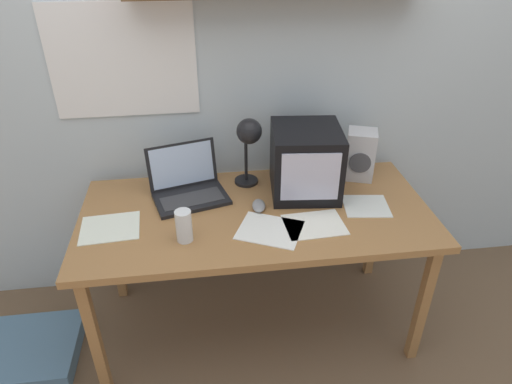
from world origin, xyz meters
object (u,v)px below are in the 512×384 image
at_px(loose_paper_near_monitor, 270,230).
at_px(loose_paper_near_laptop, 366,206).
at_px(floor_cushion, 33,351).
at_px(crt_monitor, 306,161).
at_px(desk_lamp, 249,138).
at_px(space_heater, 360,155).
at_px(open_notebook, 314,225).
at_px(computer_mouse, 259,206).
at_px(laptop, 187,184).
at_px(corner_desk, 256,221).
at_px(printed_handout, 110,228).
at_px(juice_glass, 184,227).

relative_size(loose_paper_near_monitor, loose_paper_near_laptop, 1.44).
bearing_deg(floor_cushion, crt_monitor, 9.55).
distance_m(desk_lamp, loose_paper_near_monitor, 0.45).
relative_size(space_heater, open_notebook, 0.94).
distance_m(computer_mouse, loose_paper_near_monitor, 0.18).
bearing_deg(desk_lamp, loose_paper_near_monitor, -89.56).
bearing_deg(desk_lamp, laptop, 177.13).
relative_size(laptop, loose_paper_near_monitor, 1.20).
bearing_deg(floor_cushion, desk_lamp, 14.41).
relative_size(crt_monitor, computer_mouse, 3.34).
bearing_deg(computer_mouse, crt_monitor, 28.63).
distance_m(loose_paper_near_monitor, floor_cushion, 1.35).
xyz_separation_m(desk_lamp, floor_cushion, (-1.11, -0.29, -0.95)).
relative_size(corner_desk, printed_handout, 6.07).
bearing_deg(space_heater, floor_cushion, -150.28).
bearing_deg(loose_paper_near_monitor, crt_monitor, 54.58).
bearing_deg(laptop, corner_desk, -45.62).
relative_size(corner_desk, floor_cushion, 3.71).
xyz_separation_m(desk_lamp, open_notebook, (0.25, -0.35, -0.27)).
bearing_deg(floor_cushion, printed_handout, 3.91).
relative_size(corner_desk, desk_lamp, 4.31).
relative_size(laptop, space_heater, 1.55).
relative_size(crt_monitor, floor_cushion, 0.86).
bearing_deg(corner_desk, space_heater, 23.49).
bearing_deg(juice_glass, space_heater, 25.47).
height_order(space_heater, printed_handout, space_heater).
bearing_deg(desk_lamp, crt_monitor, -18.46).
bearing_deg(loose_paper_near_monitor, space_heater, 37.60).
bearing_deg(laptop, crt_monitor, -18.51).
bearing_deg(juice_glass, laptop, 87.60).
height_order(loose_paper_near_laptop, floor_cushion, loose_paper_near_laptop).
relative_size(space_heater, computer_mouse, 2.29).
bearing_deg(printed_handout, desk_lamp, 21.70).
xyz_separation_m(space_heater, loose_paper_near_monitor, (-0.52, -0.40, -0.12)).
relative_size(juice_glass, loose_paper_near_laptop, 0.62).
xyz_separation_m(computer_mouse, loose_paper_near_laptop, (0.50, -0.05, -0.01)).
height_order(juice_glass, space_heater, space_heater).
relative_size(corner_desk, computer_mouse, 14.44).
bearing_deg(computer_mouse, loose_paper_near_monitor, -82.26).
xyz_separation_m(computer_mouse, printed_handout, (-0.66, -0.07, -0.01)).
bearing_deg(open_notebook, computer_mouse, 144.10).
bearing_deg(loose_paper_near_laptop, crt_monitor, 144.79).
distance_m(juice_glass, loose_paper_near_laptop, 0.85).
relative_size(crt_monitor, loose_paper_near_laptop, 1.62).
distance_m(computer_mouse, open_notebook, 0.28).
xyz_separation_m(computer_mouse, loose_paper_near_monitor, (0.02, -0.17, -0.01)).
relative_size(desk_lamp, space_heater, 1.46).
distance_m(corner_desk, laptop, 0.38).
distance_m(desk_lamp, loose_paper_near_laptop, 0.63).
xyz_separation_m(corner_desk, loose_paper_near_laptop, (0.51, -0.03, 0.06)).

